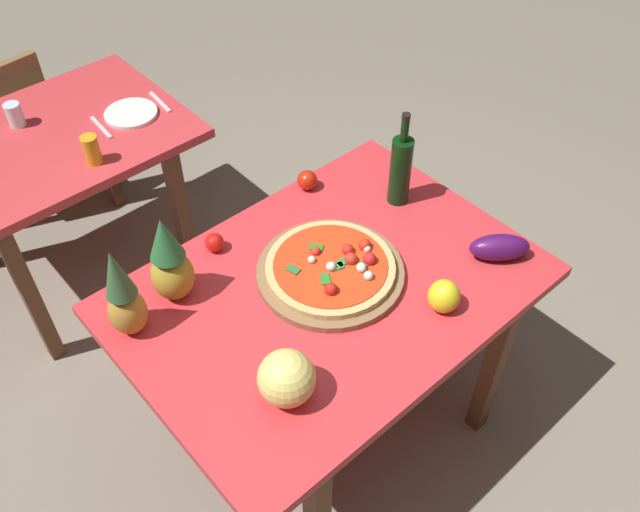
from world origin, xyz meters
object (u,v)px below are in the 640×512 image
at_px(tomato_near_board, 307,180).
at_px(drinking_glass_water, 15,115).
at_px(melon, 287,378).
at_px(pizza, 332,266).
at_px(wine_bottle, 400,169).
at_px(pineapple_left, 123,297).
at_px(fork_utensil, 101,127).
at_px(pineapple_right, 170,263).
at_px(dining_chair, 8,128).
at_px(pizza_board, 330,272).
at_px(eggplant, 500,247).
at_px(display_table, 328,304).
at_px(knife_utensil, 160,102).
at_px(drinking_glass_juice, 91,150).
at_px(bell_pepper, 444,296).
at_px(background_table, 52,160).
at_px(dinner_plate, 131,114).
at_px(tomato_at_corner, 214,243).

distance_m(tomato_near_board, drinking_glass_water, 1.26).
bearing_deg(melon, pizza, 32.39).
height_order(wine_bottle, melon, wine_bottle).
relative_size(pineapple_left, fork_utensil, 1.83).
bearing_deg(pineapple_right, dining_chair, 87.39).
relative_size(pizza, pineapple_right, 1.31).
relative_size(pineapple_right, fork_utensil, 1.77).
bearing_deg(wine_bottle, drinking_glass_water, 121.48).
xyz_separation_m(pizza_board, eggplant, (0.47, -0.31, 0.03)).
relative_size(melon, drinking_glass_water, 1.63).
bearing_deg(eggplant, melon, 176.50).
distance_m(display_table, pizza_board, 0.11).
height_order(drinking_glass_water, knife_utensil, drinking_glass_water).
xyz_separation_m(drinking_glass_juice, knife_utensil, (0.41, 0.18, -0.05)).
xyz_separation_m(bell_pepper, drinking_glass_water, (-0.57, 1.80, -0.00)).
relative_size(background_table, pizza_board, 2.29).
relative_size(display_table, pineapple_right, 4.11).
height_order(display_table, pineapple_left, pineapple_left).
bearing_deg(knife_utensil, pineapple_right, -113.75).
bearing_deg(dining_chair, background_table, 82.40).
xyz_separation_m(pineapple_left, dinner_plate, (0.58, 0.99, -0.14)).
height_order(pizza, drinking_glass_juice, drinking_glass_juice).
bearing_deg(pineapple_left, drinking_glass_juice, 69.09).
height_order(pineapple_right, drinking_glass_juice, pineapple_right).
distance_m(dining_chair, pizza, 2.00).
distance_m(wine_bottle, knife_utensil, 1.16).
relative_size(pizza, bell_pepper, 3.78).
relative_size(pineapple_left, melon, 2.04).
relative_size(dining_chair, pizza_board, 1.78).
xyz_separation_m(eggplant, tomato_at_corner, (-0.68, 0.65, -0.01)).
distance_m(wine_bottle, pineapple_left, 1.03).
bearing_deg(drinking_glass_water, pizza_board, -74.82).
bearing_deg(drinking_glass_juice, dining_chair, 93.61).
distance_m(background_table, wine_bottle, 1.46).
distance_m(display_table, dining_chair, 2.01).
xyz_separation_m(background_table, drinking_glass_water, (-0.04, 0.15, 0.16)).
relative_size(tomato_near_board, knife_utensil, 0.41).
bearing_deg(pizza, drinking_glass_juice, 105.40).
bearing_deg(display_table, knife_utensil, 82.66).
height_order(dining_chair, pineapple_right, pineapple_right).
bearing_deg(knife_utensil, pizza, -89.96).
bearing_deg(display_table, drinking_glass_juice, 102.90).
height_order(eggplant, drinking_glass_water, drinking_glass_water).
height_order(background_table, wine_bottle, wine_bottle).
xyz_separation_m(pizza, pineapple_right, (-0.42, 0.27, 0.10)).
relative_size(background_table, dining_chair, 1.29).
bearing_deg(dinner_plate, pizza_board, -89.30).
bearing_deg(melon, fork_utensil, 80.96).
xyz_separation_m(pizza, drinking_glass_water, (-0.40, 1.47, 0.01)).
height_order(background_table, pineapple_left, pineapple_left).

